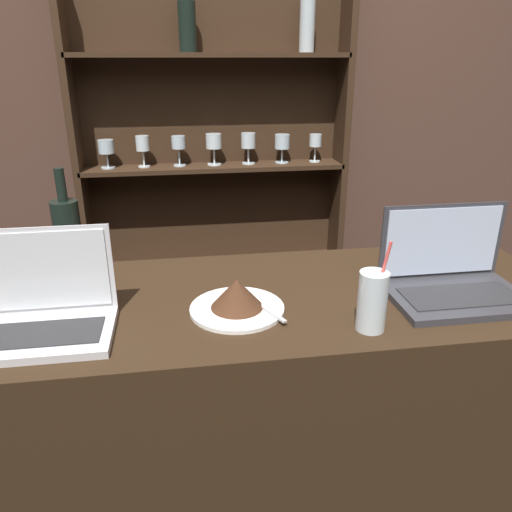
# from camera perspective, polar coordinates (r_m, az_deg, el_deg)

# --- Properties ---
(bar_counter) EXTENTS (1.65, 0.58, 0.96)m
(bar_counter) POSITION_cam_1_polar(r_m,az_deg,el_deg) (1.56, 0.01, -20.64)
(bar_counter) COLOR black
(bar_counter) RESTS_ON ground_plane
(back_wall) EXTENTS (7.00, 0.06, 2.70)m
(back_wall) POSITION_cam_1_polar(r_m,az_deg,el_deg) (2.42, -4.82, 17.47)
(back_wall) COLOR #4C3328
(back_wall) RESTS_ON ground_plane
(back_shelf) EXTENTS (1.23, 0.18, 1.92)m
(back_shelf) POSITION_cam_1_polar(r_m,az_deg,el_deg) (2.40, -4.71, 9.01)
(back_shelf) COLOR #332114
(back_shelf) RESTS_ON ground_plane
(laptop_near) EXTENTS (0.30, 0.20, 0.22)m
(laptop_near) POSITION_cam_1_polar(r_m,az_deg,el_deg) (1.20, -23.11, -5.73)
(laptop_near) COLOR silver
(laptop_near) RESTS_ON bar_counter
(laptop_far) EXTENTS (0.34, 0.23, 0.22)m
(laptop_far) POSITION_cam_1_polar(r_m,az_deg,el_deg) (1.37, 21.53, -2.29)
(laptop_far) COLOR #333338
(laptop_far) RESTS_ON bar_counter
(cake_plate) EXTENTS (0.23, 0.23, 0.08)m
(cake_plate) POSITION_cam_1_polar(r_m,az_deg,el_deg) (1.20, -2.18, -4.83)
(cake_plate) COLOR white
(cake_plate) RESTS_ON bar_counter
(water_glass) EXTENTS (0.07, 0.07, 0.21)m
(water_glass) POSITION_cam_1_polar(r_m,az_deg,el_deg) (1.14, 13.15, -5.03)
(water_glass) COLOR silver
(water_glass) RESTS_ON bar_counter
(wine_bottle_dark) EXTENTS (0.07, 0.07, 0.31)m
(wine_bottle_dark) POSITION_cam_1_polar(r_m,az_deg,el_deg) (1.42, -20.62, 1.83)
(wine_bottle_dark) COLOR black
(wine_bottle_dark) RESTS_ON bar_counter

